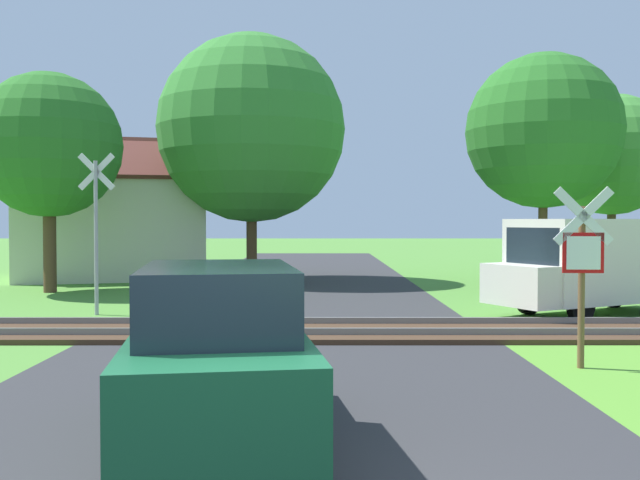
# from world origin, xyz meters

# --- Properties ---
(road_asphalt) EXTENTS (7.62, 80.00, 0.01)m
(road_asphalt) POSITION_xyz_m (0.00, 2.00, 0.00)
(road_asphalt) COLOR #2D2D30
(road_asphalt) RESTS_ON ground
(rail_track) EXTENTS (60.00, 2.60, 0.22)m
(rail_track) POSITION_xyz_m (0.00, 8.61, 0.06)
(rail_track) COLOR #422D1E
(rail_track) RESTS_ON ground
(stop_sign_near) EXTENTS (0.88, 0.16, 2.71)m
(stop_sign_near) POSITION_xyz_m (4.44, 5.34, 1.57)
(stop_sign_near) COLOR brown
(stop_sign_near) RESTS_ON ground
(crossing_sign_far) EXTENTS (0.88, 0.14, 3.78)m
(crossing_sign_far) POSITION_xyz_m (-4.68, 11.38, 2.17)
(crossing_sign_far) COLOR #9E9EA5
(crossing_sign_far) RESTS_ON ground
(house) EXTENTS (8.10, 7.07, 5.41)m
(house) POSITION_xyz_m (-7.42, 22.17, 2.05)
(house) COLOR beige
(house) RESTS_ON ground
(tree_far) EXTENTS (4.42, 4.42, 6.82)m
(tree_far) POSITION_xyz_m (11.28, 21.01, 4.60)
(tree_far) COLOR #513823
(tree_far) RESTS_ON ground
(tree_left) EXTENTS (4.41, 4.41, 6.71)m
(tree_left) POSITION_xyz_m (-7.73, 16.54, 4.49)
(tree_left) COLOR #513823
(tree_left) RESTS_ON ground
(tree_center) EXTENTS (6.79, 6.79, 8.92)m
(tree_center) POSITION_xyz_m (-1.95, 20.67, 5.52)
(tree_center) COLOR #513823
(tree_center) RESTS_ON ground
(tree_right) EXTENTS (4.97, 4.97, 7.57)m
(tree_right) POSITION_xyz_m (7.74, 17.77, 5.07)
(tree_right) COLOR #513823
(tree_right) RESTS_ON ground
(mail_truck) EXTENTS (5.20, 3.90, 2.24)m
(mail_truck) POSITION_xyz_m (6.92, 11.33, 1.24)
(mail_truck) COLOR silver
(mail_truck) RESTS_ON ground
(parked_car) EXTENTS (2.21, 4.20, 1.78)m
(parked_car) POSITION_xyz_m (-0.46, 1.74, 0.89)
(parked_car) COLOR #144C2D
(parked_car) RESTS_ON ground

